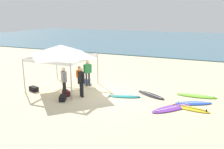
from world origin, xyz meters
name	(u,v)px	position (x,y,z in m)	size (l,w,h in m)	color
ground_plane	(103,95)	(0.00, 0.00, 0.00)	(80.00, 80.00, 0.00)	beige
sea	(178,40)	(0.00, 31.10, 0.05)	(80.00, 36.00, 0.10)	teal
canopy_tent	(62,51)	(-2.94, 0.38, 2.39)	(3.43, 3.43, 2.75)	#B7B7BC
surfboard_blue	(193,103)	(5.01, 0.60, 0.04)	(2.01, 1.29, 0.19)	blue
surfboard_black	(151,95)	(2.61, 1.03, 0.04)	(2.01, 1.45, 0.19)	black
surfboard_lime	(197,96)	(5.10, 1.88, 0.04)	(2.24, 0.73, 0.19)	#7AD12D
surfboard_teal	(125,96)	(1.31, 0.21, 0.04)	(1.91, 0.98, 0.19)	#19847F
surfboard_purple	(172,108)	(4.09, -0.50, 0.04)	(2.10, 2.37, 0.19)	purple
surfboard_yellow	(189,108)	(4.90, -0.20, 0.04)	(2.06, 0.91, 0.19)	yellow
person_black	(81,80)	(-0.97, -0.73, 0.99)	(0.49, 0.37, 1.71)	black
person_green	(88,71)	(-1.65, 1.27, 0.99)	(0.44, 0.40, 1.71)	#383842
person_grey	(64,80)	(-1.91, -1.04, 0.99)	(0.47, 0.39, 1.71)	black
person_orange	(79,74)	(-2.45, 1.56, 0.66)	(0.33, 0.52, 1.20)	black
gear_bag_near_tent	(63,98)	(-1.63, -1.66, 0.14)	(0.60, 0.32, 0.28)	black
gear_bag_by_pole	(34,89)	(-4.20, -0.96, 0.14)	(0.60, 0.32, 0.28)	black
gear_bag_on_sand	(66,93)	(-1.92, -0.88, 0.14)	(0.60, 0.32, 0.28)	#4C1919
cooler_box	(86,81)	(-2.04, 1.73, 0.20)	(0.50, 0.36, 0.39)	#2D60B7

